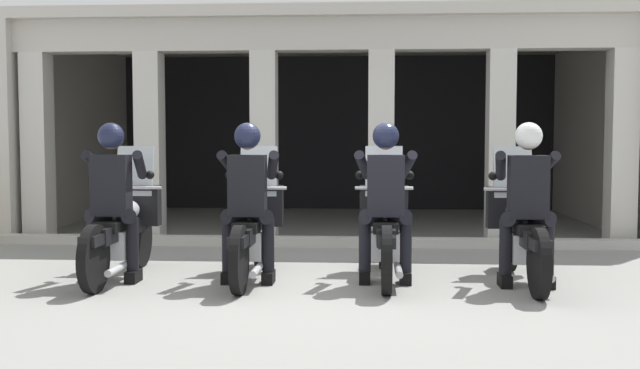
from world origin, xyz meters
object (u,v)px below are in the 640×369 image
(motorcycle_far_left, at_px, (123,229))
(motorcycle_far_right, at_px, (521,232))
(police_officer_center_left, at_px, (248,189))
(police_officer_far_right, at_px, (527,190))
(police_officer_center_right, at_px, (386,189))
(motorcycle_center_right, at_px, (385,229))
(motorcycle_center_left, at_px, (253,229))
(police_officer_far_left, at_px, (112,188))

(motorcycle_far_left, xyz_separation_m, motorcycle_far_right, (4.05, 0.01, 0.00))
(police_officer_center_left, height_order, police_officer_far_right, same)
(police_officer_center_right, distance_m, motorcycle_far_right, 1.43)
(motorcycle_far_left, height_order, police_officer_far_right, police_officer_far_right)
(motorcycle_far_left, relative_size, motorcycle_center_right, 1.00)
(motorcycle_far_right, height_order, police_officer_far_right, police_officer_far_right)
(motorcycle_center_left, xyz_separation_m, police_officer_far_right, (2.70, -0.31, 0.44))
(police_officer_far_left, relative_size, police_officer_center_right, 1.00)
(motorcycle_center_left, bearing_deg, motorcycle_far_right, 6.13)
(motorcycle_far_right, bearing_deg, motorcycle_far_left, -175.65)
(police_officer_center_right, bearing_deg, motorcycle_far_left, -174.18)
(motorcycle_center_right, bearing_deg, police_officer_far_right, -6.21)
(police_officer_center_left, bearing_deg, police_officer_far_right, 6.13)
(motorcycle_center_left, xyz_separation_m, police_officer_center_left, (-0.00, -0.28, 0.44))
(police_officer_center_right, relative_size, motorcycle_far_right, 0.78)
(police_officer_far_left, distance_m, police_officer_far_right, 4.05)
(motorcycle_center_right, distance_m, police_officer_far_right, 1.47)
(police_officer_center_right, bearing_deg, motorcycle_far_right, 17.40)
(motorcycle_far_left, xyz_separation_m, motorcycle_center_right, (2.70, 0.10, 0.00))
(motorcycle_center_right, relative_size, motorcycle_far_right, 1.00)
(police_officer_center_left, bearing_deg, motorcycle_center_right, 21.45)
(police_officer_far_left, height_order, police_officer_far_right, same)
(police_officer_center_right, xyz_separation_m, police_officer_far_right, (1.35, -0.10, 0.00))
(motorcycle_far_left, height_order, police_officer_center_left, police_officer_center_left)
(police_officer_far_left, xyz_separation_m, police_officer_far_right, (4.05, 0.01, 0.00))
(motorcycle_far_right, bearing_deg, police_officer_far_left, -171.65)
(motorcycle_center_left, bearing_deg, police_officer_far_left, -160.20)
(motorcycle_center_right, relative_size, police_officer_far_right, 1.29)
(police_officer_center_left, distance_m, motorcycle_far_right, 2.75)
(motorcycle_far_left, distance_m, motorcycle_center_left, 1.35)
(motorcycle_far_left, relative_size, motorcycle_center_left, 1.00)
(police_officer_far_left, relative_size, motorcycle_far_right, 0.78)
(motorcycle_center_left, height_order, police_officer_far_right, police_officer_far_right)
(police_officer_far_left, distance_m, police_officer_center_left, 1.35)
(police_officer_far_left, distance_m, motorcycle_center_left, 1.46)
(police_officer_center_left, bearing_deg, police_officer_far_left, -171.99)
(police_officer_center_left, relative_size, police_officer_far_right, 1.00)
(motorcycle_center_left, height_order, police_officer_center_right, police_officer_center_right)
(motorcycle_center_left, distance_m, police_officer_far_right, 2.75)
(police_officer_far_right, bearing_deg, motorcycle_far_left, -179.66)
(police_officer_far_right, bearing_deg, police_officer_center_left, -176.28)
(motorcycle_center_right, xyz_separation_m, police_officer_center_right, (-0.00, -0.28, 0.44))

